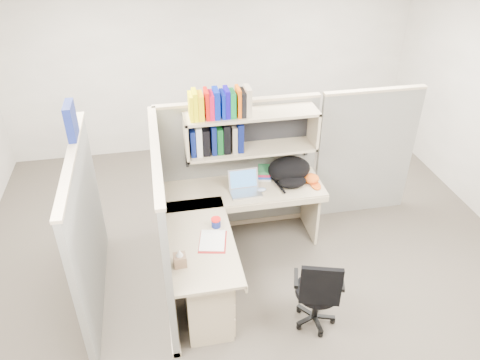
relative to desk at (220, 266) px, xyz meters
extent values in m
plane|color=#38332B|center=(0.41, 0.29, -0.44)|extent=(6.00, 6.00, 0.00)
plane|color=#AAA49A|center=(0.41, 3.29, 0.91)|extent=(6.00, 0.00, 6.00)
plane|color=white|center=(0.41, 0.29, 2.26)|extent=(6.00, 6.00, 0.00)
cube|color=slate|center=(0.41, 1.19, 0.36)|extent=(1.80, 0.06, 1.60)
cube|color=tan|center=(0.41, 1.19, 1.18)|extent=(1.80, 0.08, 0.03)
cube|color=slate|center=(-0.49, 0.29, 0.36)|extent=(0.06, 1.80, 1.60)
cube|color=tan|center=(-0.49, 0.29, 1.18)|extent=(0.08, 1.80, 0.03)
cube|color=slate|center=(-1.19, 0.29, 0.36)|extent=(0.06, 1.80, 1.60)
cube|color=slate|center=(1.96, 1.19, 0.36)|extent=(1.20, 0.06, 1.60)
cube|color=navy|center=(-1.19, 0.64, 1.35)|extent=(0.07, 0.27, 0.32)
cube|color=white|center=(-0.46, 0.44, 0.76)|extent=(0.00, 0.21, 0.28)
cube|color=tan|center=(0.51, 0.99, 1.11)|extent=(1.40, 0.34, 0.03)
cube|color=tan|center=(0.51, 0.99, 0.70)|extent=(1.40, 0.34, 0.03)
cube|color=tan|center=(-0.18, 0.99, 0.90)|extent=(0.03, 0.34, 0.44)
cube|color=tan|center=(1.19, 0.99, 0.90)|extent=(0.03, 0.34, 0.44)
cube|color=black|center=(0.51, 1.15, 0.90)|extent=(1.38, 0.01, 0.41)
cube|color=#FFEC05|center=(-0.11, 0.97, 1.25)|extent=(0.03, 0.20, 0.26)
cube|color=#F8EF05|center=(-0.07, 0.97, 1.27)|extent=(0.05, 0.20, 0.29)
cube|color=yellow|center=(-0.02, 0.97, 1.25)|extent=(0.06, 0.20, 0.26)
cube|color=red|center=(0.05, 0.97, 1.27)|extent=(0.04, 0.20, 0.29)
cube|color=#C40732|center=(0.09, 0.97, 1.25)|extent=(0.05, 0.20, 0.26)
cube|color=#051A9B|center=(0.14, 0.97, 1.27)|extent=(0.06, 0.20, 0.29)
cube|color=#041995|center=(0.21, 0.97, 1.25)|extent=(0.04, 0.20, 0.26)
cube|color=#110493|center=(0.25, 0.97, 1.27)|extent=(0.04, 0.20, 0.29)
cube|color=#08702B|center=(0.30, 0.97, 1.25)|extent=(0.06, 0.20, 0.26)
cube|color=#F05605|center=(0.36, 0.97, 1.27)|extent=(0.04, 0.20, 0.29)
cube|color=black|center=(0.41, 0.97, 1.25)|extent=(0.05, 0.20, 0.26)
cube|color=#B9A88E|center=(0.46, 0.97, 1.27)|extent=(0.06, 0.20, 0.29)
cube|color=#081452|center=(-0.11, 1.01, 0.86)|extent=(0.05, 0.24, 0.29)
cube|color=silver|center=(-0.05, 1.01, 0.87)|extent=(0.06, 0.24, 0.32)
cube|color=black|center=(0.02, 1.01, 0.86)|extent=(0.07, 0.24, 0.29)
cube|color=#071247|center=(0.10, 1.01, 0.87)|extent=(0.05, 0.24, 0.32)
cube|color=#094017|center=(0.17, 1.01, 0.86)|extent=(0.06, 0.24, 0.29)
cube|color=black|center=(0.24, 1.01, 0.87)|extent=(0.07, 0.24, 0.32)
cube|color=gray|center=(0.32, 1.01, 0.86)|extent=(0.05, 0.24, 0.29)
cube|color=#070F47|center=(0.38, 1.01, 0.87)|extent=(0.06, 0.24, 0.32)
cube|color=tan|center=(0.41, 0.86, 0.28)|extent=(1.74, 0.60, 0.03)
cube|color=tan|center=(-0.16, 0.09, 0.28)|extent=(0.60, 1.34, 0.03)
cube|color=tan|center=(0.41, 0.56, 0.24)|extent=(1.74, 0.02, 0.07)
cube|color=tan|center=(0.14, 0.09, 0.24)|extent=(0.02, 1.34, 0.07)
cube|color=tan|center=(-0.16, -0.26, -0.10)|extent=(0.40, 0.55, 0.68)
cube|color=tan|center=(0.05, -0.26, 0.10)|extent=(0.02, 0.50, 0.16)
cube|color=tan|center=(0.05, -0.26, -0.08)|extent=(0.02, 0.50, 0.16)
cube|color=tan|center=(0.05, -0.26, -0.30)|extent=(0.02, 0.50, 0.22)
cube|color=#B2B2B7|center=(0.06, -0.26, 0.10)|extent=(0.01, 0.12, 0.01)
cube|color=tan|center=(1.21, 0.89, -0.09)|extent=(0.03, 0.55, 0.70)
cylinder|color=navy|center=(0.01, 0.25, 0.33)|extent=(0.09, 0.09, 0.08)
cylinder|color=red|center=(0.01, 0.25, 0.38)|extent=(0.10, 0.10, 0.02)
ellipsoid|color=#8CA0C6|center=(0.59, 0.77, 0.31)|extent=(0.11, 0.09, 0.04)
cylinder|color=silver|center=(0.36, 0.96, 0.34)|extent=(0.09, 0.09, 0.11)
cylinder|color=black|center=(0.83, -0.46, -0.02)|extent=(0.41, 0.41, 0.06)
cube|color=black|center=(0.77, -0.64, 0.22)|extent=(0.35, 0.15, 0.41)
cylinder|color=black|center=(0.83, -0.46, -0.19)|extent=(0.05, 0.05, 0.35)
cylinder|color=black|center=(0.83, -0.46, -0.39)|extent=(0.39, 0.39, 0.09)
cube|color=black|center=(0.63, -0.40, 0.11)|extent=(0.10, 0.23, 0.04)
cube|color=black|center=(1.02, -0.52, 0.11)|extent=(0.10, 0.23, 0.04)
camera|label=1|loc=(-0.45, -3.31, 3.12)|focal=35.00mm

